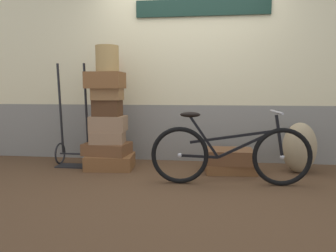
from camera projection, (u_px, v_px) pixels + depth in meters
The scene contains 15 objects.
ground at pixel (183, 177), 3.78m from camera, with size 10.15×5.20×0.06m, color #513823.
station_building at pixel (189, 67), 4.45m from camera, with size 8.15×0.74×2.71m.
suitcase_0 at pixel (110, 161), 4.08m from camera, with size 0.60×0.45×0.18m, color brown.
suitcase_1 at pixel (107, 149), 4.08m from camera, with size 0.57×0.40×0.15m, color brown.
suitcase_2 at pixel (108, 137), 4.06m from camera, with size 0.43×0.33×0.15m, color #937051.
suitcase_3 at pixel (109, 124), 4.06m from camera, with size 0.45×0.35×0.20m, color #937051.
suitcase_4 at pixel (107, 108), 4.03m from camera, with size 0.34×0.25×0.21m, color #4C2D19.
suitcase_5 at pixel (107, 94), 3.98m from camera, with size 0.37×0.25×0.15m, color olive.
suitcase_6 at pixel (105, 80), 3.96m from camera, with size 0.46×0.35×0.21m, color brown.
suitcase_7 at pixel (230, 167), 3.91m from camera, with size 0.61×0.45×0.12m, color brown.
suitcase_8 at pixel (228, 156), 3.86m from camera, with size 0.59×0.40×0.18m, color brown.
wicker_basket at pixel (107, 59), 3.93m from camera, with size 0.29×0.29×0.33m, color #A8844C.
luggage_trolley at pixel (74, 143), 4.24m from camera, with size 0.45×0.37×1.38m.
burlap_sack at pixel (299, 148), 3.84m from camera, with size 0.41×0.35×0.63m, color #9E8966.
bicycle at pixel (230, 154), 3.35m from camera, with size 1.73×0.46×0.81m.
Camera 1 is at (0.27, -3.68, 1.04)m, focal length 33.10 mm.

